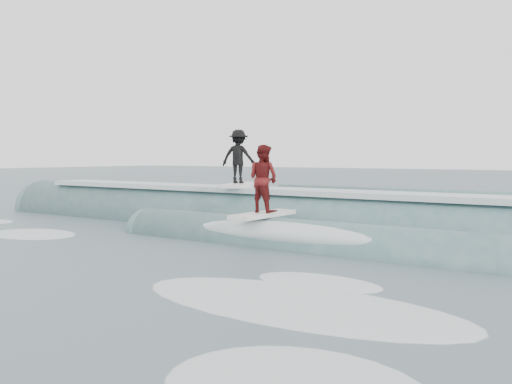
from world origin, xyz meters
The scene contains 6 objects.
ground centered at (0.00, 0.00, 0.00)m, with size 160.00×160.00×0.00m, color #3B4A56.
breaking_wave centered at (0.33, 5.18, 0.04)m, with size 23.28×3.86×2.17m.
surfer_black centered at (-1.31, 5.58, 1.93)m, with size 1.28×2.06×1.63m.
surfer_red centered at (1.04, 3.38, 1.40)m, with size 0.81×2.01×1.67m.
whitewater centered at (1.49, -1.02, 0.00)m, with size 16.44×7.28×0.10m.
far_swells centered at (-1.71, 17.65, 0.00)m, with size 40.27×8.65×0.80m.
Camera 1 is at (8.47, -7.51, 2.04)m, focal length 40.00 mm.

